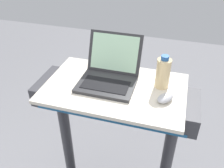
# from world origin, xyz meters

# --- Properties ---
(desk_board) EXTENTS (0.75, 0.48, 0.02)m
(desk_board) POSITION_xyz_m (0.00, 0.70, 1.11)
(desk_board) COLOR beige
(desk_board) RESTS_ON treadmill_base
(laptop) EXTENTS (0.30, 0.32, 0.23)m
(laptop) POSITION_xyz_m (-0.04, 0.75, 1.17)
(laptop) COLOR #2D2D30
(laptop) RESTS_ON desk_board
(computer_mouse) EXTENTS (0.10, 0.12, 0.03)m
(computer_mouse) POSITION_xyz_m (0.27, 0.66, 1.14)
(computer_mouse) COLOR #B2B2B7
(computer_mouse) RESTS_ON desk_board
(water_bottle) EXTENTS (0.07, 0.07, 0.18)m
(water_bottle) POSITION_xyz_m (0.24, 0.78, 1.20)
(water_bottle) COLOR beige
(water_bottle) RESTS_ON desk_board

